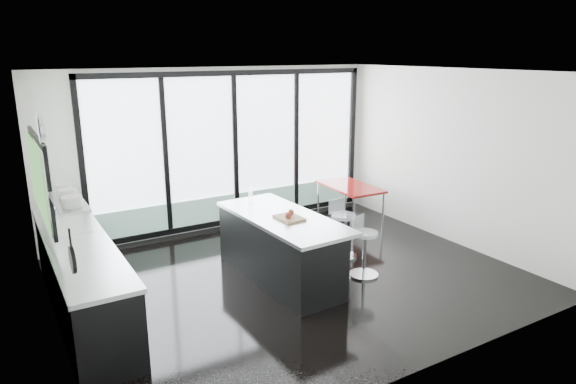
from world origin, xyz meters
TOP-DOWN VIEW (x-y plane):
  - floor at (0.00, 0.00)m, footprint 6.00×5.00m
  - ceiling at (0.00, 0.00)m, footprint 6.00×5.00m
  - wall_back at (0.27, 2.47)m, footprint 6.00×0.09m
  - wall_front at (0.00, -2.50)m, footprint 6.00×0.00m
  - wall_left at (-2.97, 0.27)m, footprint 0.26×5.00m
  - wall_right at (3.00, 0.00)m, footprint 0.00×5.00m
  - counter_cabinets at (-2.67, 0.40)m, footprint 0.69×3.24m
  - island at (-0.18, 0.07)m, footprint 1.02×2.24m
  - bar_stool_near at (0.89, -0.46)m, footprint 0.52×0.52m
  - bar_stool_far at (1.04, 0.24)m, footprint 0.50×0.50m
  - red_table at (2.16, 1.55)m, footprint 0.80×1.32m

SIDE VIEW (x-z plane):
  - floor at x=0.00m, z-range 0.00..0.00m
  - bar_stool_near at x=0.89m, z-range 0.00..0.65m
  - red_table at x=2.16m, z-range 0.00..0.69m
  - bar_stool_far at x=1.04m, z-range 0.00..0.69m
  - island at x=-0.18m, z-range -0.13..1.04m
  - counter_cabinets at x=-2.67m, z-range -0.22..1.14m
  - wall_back at x=0.27m, z-range -0.13..2.67m
  - wall_front at x=0.00m, z-range 0.00..2.80m
  - wall_right at x=3.00m, z-range 0.00..2.80m
  - wall_left at x=-2.97m, z-range 0.16..2.96m
  - ceiling at x=0.00m, z-range 2.80..2.80m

